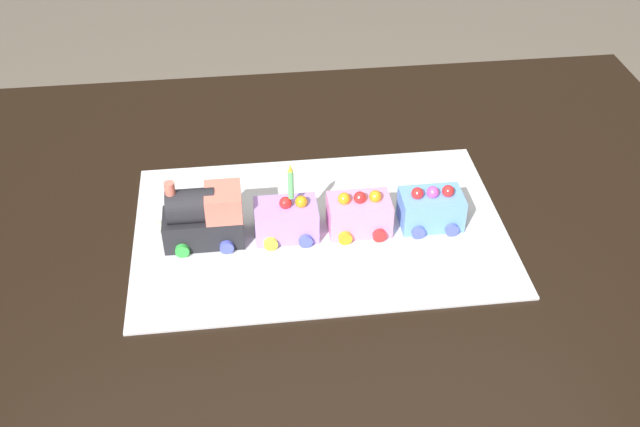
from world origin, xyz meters
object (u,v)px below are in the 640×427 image
object	(u,v)px
cake_locomotive	(203,217)
birthday_candle	(291,182)
cake_car_caboose_sky_blue	(431,208)
cake_car_flatbed_bubblegum	(359,214)
cake_car_hopper_lavender	(286,220)
dining_table	(342,256)

from	to	relation	value
cake_locomotive	birthday_candle	size ratio (longest dim) A/B	2.26
cake_locomotive	cake_car_caboose_sky_blue	xyz separation A→B (m)	(0.36, -0.00, -0.02)
birthday_candle	cake_car_flatbed_bubblegum	bearing A→B (deg)	-0.00
cake_car_hopper_lavender	cake_car_flatbed_bubblegum	distance (m)	0.12
cake_car_flatbed_bubblegum	birthday_candle	distance (m)	0.13
cake_car_hopper_lavender	cake_car_flatbed_bubblegum	world-z (taller)	same
cake_car_caboose_sky_blue	cake_car_flatbed_bubblegum	bearing A→B (deg)	180.00
dining_table	cake_car_caboose_sky_blue	size ratio (longest dim) A/B	14.00
dining_table	birthday_candle	world-z (taller)	birthday_candle
dining_table	cake_locomotive	world-z (taller)	cake_locomotive
cake_car_flatbed_bubblegum	cake_car_caboose_sky_blue	bearing A→B (deg)	0.00
cake_car_hopper_lavender	cake_car_caboose_sky_blue	bearing A→B (deg)	-0.00
cake_car_flatbed_bubblegum	birthday_candle	world-z (taller)	birthday_candle
cake_locomotive	cake_car_hopper_lavender	bearing A→B (deg)	-0.00
birthday_candle	cake_locomotive	bearing A→B (deg)	180.00
dining_table	cake_car_hopper_lavender	bearing A→B (deg)	-149.44
cake_car_flatbed_bubblegum	dining_table	bearing A→B (deg)	106.71
cake_car_flatbed_bubblegum	birthday_candle	size ratio (longest dim) A/B	1.61
cake_car_caboose_sky_blue	birthday_candle	distance (m)	0.24
cake_car_flatbed_bubblegum	cake_car_hopper_lavender	bearing A→B (deg)	180.00
cake_locomotive	cake_car_caboose_sky_blue	world-z (taller)	cake_locomotive
cake_car_hopper_lavender	birthday_candle	world-z (taller)	birthday_candle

